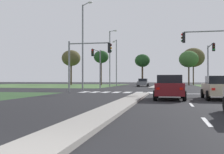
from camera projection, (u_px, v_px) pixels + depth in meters
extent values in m
plane|color=black|center=(149.00, 91.00, 33.62)|extent=(200.00, 200.00, 0.00)
cube|color=#476B38|center=(41.00, 85.00, 62.68)|extent=(35.00, 35.00, 0.01)
cube|color=gray|center=(124.00, 103.00, 15.00)|extent=(1.20, 22.00, 0.14)
cube|color=gray|center=(157.00, 86.00, 58.13)|extent=(1.20, 36.00, 0.14)
cube|color=silver|center=(207.00, 122.00, 8.80)|extent=(0.14, 2.00, 0.01)
cube|color=silver|center=(191.00, 105.00, 14.68)|extent=(0.14, 2.00, 0.01)
cube|color=silver|center=(185.00, 98.00, 20.56)|extent=(0.14, 2.00, 0.01)
cube|color=silver|center=(181.00, 94.00, 26.44)|extent=(0.14, 2.00, 0.01)
cube|color=silver|center=(179.00, 91.00, 32.32)|extent=(0.14, 2.00, 0.01)
cube|color=silver|center=(185.00, 94.00, 26.01)|extent=(6.40, 0.50, 0.01)
cube|color=silver|center=(84.00, 92.00, 29.79)|extent=(0.70, 2.80, 0.01)
cube|color=silver|center=(95.00, 92.00, 29.57)|extent=(0.70, 2.80, 0.01)
cube|color=silver|center=(106.00, 92.00, 29.34)|extent=(0.70, 2.80, 0.01)
cube|color=silver|center=(117.00, 92.00, 29.11)|extent=(0.70, 2.80, 0.01)
cube|color=silver|center=(128.00, 92.00, 28.88)|extent=(0.70, 2.80, 0.01)
cube|color=silver|center=(139.00, 92.00, 28.66)|extent=(0.70, 2.80, 0.01)
cube|color=silver|center=(150.00, 93.00, 28.43)|extent=(0.70, 2.80, 0.01)
cube|color=maroon|center=(170.00, 89.00, 18.76)|extent=(1.78, 4.29, 0.77)
cube|color=black|center=(170.00, 79.00, 18.62)|extent=(1.56, 1.98, 0.52)
cube|color=red|center=(158.00, 89.00, 16.77)|extent=(0.20, 0.04, 0.14)
cube|color=red|center=(181.00, 89.00, 16.50)|extent=(0.20, 0.04, 0.14)
cylinder|color=black|center=(157.00, 93.00, 20.28)|extent=(0.22, 0.64, 0.64)
cylinder|color=black|center=(182.00, 94.00, 19.93)|extent=(0.22, 0.64, 0.64)
cylinder|color=black|center=(155.00, 96.00, 17.59)|extent=(0.22, 0.64, 0.64)
cylinder|color=black|center=(184.00, 96.00, 17.23)|extent=(0.22, 0.64, 0.64)
cube|color=#BCAD8E|center=(219.00, 89.00, 18.78)|extent=(1.75, 4.41, 0.72)
cube|color=black|center=(219.00, 80.00, 18.64)|extent=(1.54, 2.03, 0.52)
cube|color=red|center=(213.00, 89.00, 16.73)|extent=(0.20, 0.04, 0.14)
cylinder|color=black|center=(203.00, 93.00, 20.33)|extent=(0.22, 0.64, 0.64)
cylinder|color=black|center=(208.00, 96.00, 17.57)|extent=(0.22, 0.64, 0.64)
cube|color=slate|center=(143.00, 83.00, 53.21)|extent=(1.79, 4.33, 0.66)
cube|color=black|center=(143.00, 80.00, 53.36)|extent=(1.58, 1.99, 0.52)
cube|color=red|center=(147.00, 83.00, 55.22)|extent=(0.20, 0.04, 0.14)
cube|color=red|center=(141.00, 83.00, 55.49)|extent=(0.20, 0.04, 0.14)
cylinder|color=black|center=(147.00, 85.00, 51.67)|extent=(0.22, 0.64, 0.64)
cylinder|color=black|center=(137.00, 85.00, 52.03)|extent=(0.22, 0.64, 0.64)
cylinder|color=black|center=(148.00, 85.00, 54.39)|extent=(0.22, 0.64, 0.64)
cylinder|color=black|center=(139.00, 85.00, 54.74)|extent=(0.22, 0.64, 0.64)
cylinder|color=gray|center=(100.00, 69.00, 41.62)|extent=(0.18, 0.18, 5.68)
cylinder|color=gray|center=(97.00, 50.00, 39.61)|extent=(0.12, 4.16, 0.12)
cube|color=black|center=(93.00, 53.00, 37.56)|extent=(0.32, 0.26, 0.95)
sphere|color=red|center=(92.00, 50.00, 37.41)|extent=(0.20, 0.20, 0.20)
sphere|color=#3A2405|center=(92.00, 53.00, 37.41)|extent=(0.20, 0.20, 0.20)
sphere|color=black|center=(92.00, 55.00, 37.40)|extent=(0.20, 0.20, 0.20)
cylinder|color=gray|center=(205.00, 31.00, 26.09)|extent=(3.87, 0.12, 0.12)
cube|color=black|center=(184.00, 38.00, 26.46)|extent=(0.26, 0.32, 0.95)
sphere|color=red|center=(182.00, 35.00, 26.50)|extent=(0.20, 0.20, 0.20)
sphere|color=#3A2405|center=(182.00, 38.00, 26.50)|extent=(0.20, 0.20, 0.20)
sphere|color=black|center=(182.00, 41.00, 26.49)|extent=(0.20, 0.20, 0.20)
cylinder|color=gray|center=(208.00, 67.00, 38.62)|extent=(0.18, 0.18, 5.97)
cylinder|color=gray|center=(211.00, 45.00, 36.17)|extent=(0.12, 5.05, 0.12)
cube|color=black|center=(214.00, 47.00, 33.69)|extent=(0.32, 0.26, 0.95)
sphere|color=#360503|center=(214.00, 44.00, 33.53)|extent=(0.20, 0.20, 0.20)
sphere|color=#3A2405|center=(214.00, 47.00, 33.53)|extent=(0.20, 0.20, 0.20)
sphere|color=green|center=(214.00, 50.00, 33.53)|extent=(0.20, 0.20, 0.20)
cylinder|color=gray|center=(69.00, 67.00, 28.68)|extent=(0.18, 0.18, 5.21)
cylinder|color=gray|center=(89.00, 43.00, 28.29)|extent=(4.19, 0.12, 0.12)
cube|color=black|center=(109.00, 48.00, 27.87)|extent=(0.26, 0.32, 0.95)
sphere|color=#360503|center=(111.00, 45.00, 27.84)|extent=(0.20, 0.20, 0.20)
sphere|color=orange|center=(111.00, 48.00, 27.84)|extent=(0.20, 0.20, 0.20)
sphere|color=black|center=(111.00, 51.00, 27.84)|extent=(0.20, 0.20, 0.20)
cylinder|color=gray|center=(83.00, 47.00, 35.25)|extent=(0.20, 0.20, 10.67)
cylinder|color=gray|center=(86.00, 4.00, 34.40)|extent=(1.46, 1.62, 0.10)
ellipsoid|color=#B2B2A8|center=(90.00, 3.00, 33.50)|extent=(0.56, 0.28, 0.20)
cylinder|color=gray|center=(110.00, 59.00, 51.42)|extent=(0.20, 0.20, 10.17)
cylinder|color=gray|center=(113.00, 31.00, 50.74)|extent=(1.36, 1.29, 0.10)
ellipsoid|color=#B2B2A8|center=(116.00, 31.00, 50.01)|extent=(0.56, 0.28, 0.20)
cylinder|color=gray|center=(116.00, 63.00, 57.88)|extent=(0.20, 0.20, 9.49)
cylinder|color=gray|center=(115.00, 41.00, 58.89)|extent=(1.03, 1.82, 0.10)
ellipsoid|color=#B2B2A8|center=(114.00, 42.00, 59.85)|extent=(0.56, 0.28, 0.20)
cylinder|color=#423323|center=(71.00, 74.00, 68.57)|extent=(0.40, 0.40, 5.29)
ellipsoid|color=#4C4728|center=(71.00, 58.00, 68.60)|extent=(4.54, 4.54, 3.86)
cylinder|color=#423323|center=(101.00, 73.00, 66.02)|extent=(0.29, 0.29, 5.69)
ellipsoid|color=#1E421E|center=(101.00, 57.00, 66.05)|extent=(3.45, 3.45, 2.94)
cylinder|color=#423323|center=(142.00, 75.00, 67.68)|extent=(0.41, 0.41, 4.88)
ellipsoid|color=#1E421E|center=(142.00, 61.00, 67.71)|extent=(3.60, 3.60, 3.06)
cylinder|color=#423323|center=(193.00, 74.00, 66.23)|extent=(0.29, 0.29, 5.06)
ellipsoid|color=#4C4728|center=(193.00, 57.00, 66.26)|extent=(5.26, 5.26, 4.47)
cylinder|color=#423323|center=(189.00, 75.00, 64.03)|extent=(0.33, 0.33, 4.75)
ellipsoid|color=#38602D|center=(189.00, 59.00, 64.07)|extent=(4.41, 4.41, 3.74)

